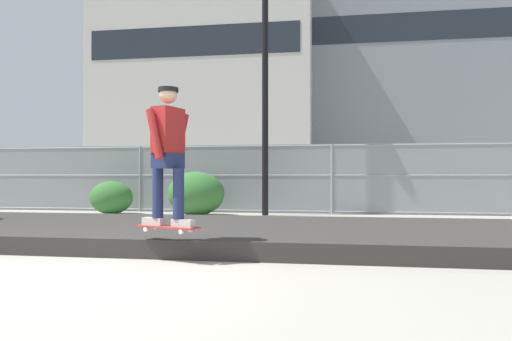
{
  "coord_description": "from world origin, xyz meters",
  "views": [
    {
      "loc": [
        2.52,
        -3.98,
        1.01
      ],
      "look_at": [
        1.19,
        4.63,
        1.11
      ],
      "focal_mm": 31.84,
      "sensor_mm": 36.0,
      "label": 1
    }
  ],
  "objects_px": {
    "shrub_center": "(196,194)",
    "street_lamp": "(265,41)",
    "skateboard": "(168,227)",
    "skater": "(168,147)",
    "parked_car_near": "(112,180)",
    "shrub_left": "(111,198)"
  },
  "relations": [
    {
      "from": "shrub_center",
      "to": "street_lamp",
      "type": "bearing_deg",
      "value": 12.56
    },
    {
      "from": "skateboard",
      "to": "shrub_center",
      "type": "height_order",
      "value": "shrub_center"
    },
    {
      "from": "skateboard",
      "to": "skater",
      "type": "height_order",
      "value": "skater"
    },
    {
      "from": "skateboard",
      "to": "parked_car_near",
      "type": "bearing_deg",
      "value": 119.38
    },
    {
      "from": "skater",
      "to": "street_lamp",
      "type": "xyz_separation_m",
      "value": [
        0.32,
        6.3,
        3.11
      ]
    },
    {
      "from": "street_lamp",
      "to": "skater",
      "type": "bearing_deg",
      "value": -92.9
    },
    {
      "from": "street_lamp",
      "to": "parked_car_near",
      "type": "xyz_separation_m",
      "value": [
        -6.26,
        4.25,
        -3.62
      ]
    },
    {
      "from": "skater",
      "to": "street_lamp",
      "type": "bearing_deg",
      "value": 87.1
    },
    {
      "from": "skater",
      "to": "shrub_center",
      "type": "relative_size",
      "value": 1.15
    },
    {
      "from": "skateboard",
      "to": "street_lamp",
      "type": "relative_size",
      "value": 0.11
    },
    {
      "from": "skateboard",
      "to": "shrub_left",
      "type": "distance_m",
      "value": 7.04
    },
    {
      "from": "skater",
      "to": "shrub_center",
      "type": "bearing_deg",
      "value": 103.21
    },
    {
      "from": "skater",
      "to": "parked_car_near",
      "type": "height_order",
      "value": "skater"
    },
    {
      "from": "skater",
      "to": "shrub_left",
      "type": "distance_m",
      "value": 7.1
    },
    {
      "from": "street_lamp",
      "to": "shrub_center",
      "type": "bearing_deg",
      "value": -167.44
    },
    {
      "from": "street_lamp",
      "to": "shrub_center",
      "type": "height_order",
      "value": "street_lamp"
    },
    {
      "from": "street_lamp",
      "to": "shrub_center",
      "type": "relative_size",
      "value": 5.01
    },
    {
      "from": "street_lamp",
      "to": "parked_car_near",
      "type": "relative_size",
      "value": 1.6
    },
    {
      "from": "parked_car_near",
      "to": "shrub_center",
      "type": "relative_size",
      "value": 3.13
    },
    {
      "from": "skateboard",
      "to": "street_lamp",
      "type": "xyz_separation_m",
      "value": [
        0.32,
        6.3,
        4.06
      ]
    },
    {
      "from": "skater",
      "to": "parked_car_near",
      "type": "bearing_deg",
      "value": 119.38
    },
    {
      "from": "skateboard",
      "to": "shrub_left",
      "type": "height_order",
      "value": "shrub_left"
    }
  ]
}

